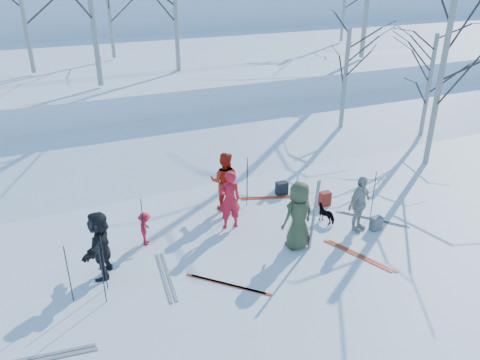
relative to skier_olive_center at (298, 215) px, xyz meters
name	(u,v)px	position (x,y,z in m)	size (l,w,h in m)	color
ground	(265,251)	(-0.83, 0.11, -0.87)	(120.00, 120.00, 0.00)	white
snow_ramp	(179,151)	(-0.83, 7.11, -0.72)	(70.00, 9.50, 1.40)	white
snow_plateau	(122,74)	(-0.83, 17.11, 0.13)	(70.00, 18.00, 2.20)	white
far_hill	(74,17)	(-0.83, 38.11, 1.13)	(90.00, 30.00, 6.00)	white
skier_olive_center	(298,215)	(0.00, 0.00, 0.00)	(0.85, 0.56, 1.75)	#3B4428
skier_red_north	(230,200)	(-1.16, 1.55, -0.06)	(0.60, 0.39, 1.63)	red
skier_redor_behind	(225,181)	(-0.88, 2.56, -0.01)	(0.84, 0.65, 1.73)	red
skier_red_seated	(145,229)	(-3.40, 1.65, -0.44)	(0.56, 0.32, 0.87)	red
skier_cream_east	(359,204)	(1.86, 0.05, -0.11)	(0.90, 0.37, 1.53)	beige
skier_grey_west	(100,244)	(-4.59, 0.79, -0.08)	(1.48, 0.47, 1.60)	black
dog	(327,214)	(1.36, 0.73, -0.63)	(0.26, 0.58, 0.49)	black
upright_ski_left	(314,215)	(0.27, -0.27, 0.08)	(0.07, 0.02, 1.90)	silver
upright_ski_right	(314,215)	(0.29, -0.23, 0.08)	(0.07, 0.02, 1.90)	silver
ski_pair_a	(372,219)	(2.58, 0.30, -0.86)	(1.36, 1.60, 0.02)	silver
ski_pair_b	(359,255)	(1.16, -1.00, -0.86)	(0.86, 1.85, 0.02)	red
ski_pair_c	(166,276)	(-3.34, 0.11, -0.86)	(0.39, 1.91, 0.02)	silver
ski_pair_d	(42,358)	(-6.05, -1.31, -0.86)	(1.91, 0.45, 0.02)	silver
ski_pair_e	(271,198)	(0.64, 2.61, -0.86)	(1.86, 0.81, 0.02)	red
ski_pair_f	(228,284)	(-2.18, -0.73, -0.86)	(1.47, 1.50, 0.02)	red
ski_pole_a	(247,178)	(-0.02, 2.88, -0.20)	(0.02, 0.02, 1.34)	black
ski_pole_b	(69,274)	(-5.34, 0.12, -0.20)	(0.02, 0.02, 1.34)	black
ski_pole_c	(104,262)	(-4.61, 0.25, -0.20)	(0.02, 0.02, 1.34)	black
ski_pole_d	(103,275)	(-4.72, -0.21, -0.20)	(0.02, 0.02, 1.34)	black
ski_pole_e	(143,223)	(-3.47, 1.54, -0.20)	(0.02, 0.02, 1.34)	black
ski_pole_f	(374,194)	(2.71, 0.52, -0.20)	(0.02, 0.02, 1.34)	black
ski_pole_g	(247,184)	(-0.21, 2.50, -0.20)	(0.02, 0.02, 1.34)	black
backpack_red	(325,199)	(1.85, 1.56, -0.66)	(0.32, 0.22, 0.42)	maroon
backpack_grey	(376,223)	(2.31, -0.17, -0.68)	(0.30, 0.20, 0.38)	#5A5D62
backpack_dark	(282,188)	(1.05, 2.70, -0.67)	(0.34, 0.24, 0.40)	black
birch_plateau_a	(109,7)	(-1.40, 15.47, 3.69)	(3.91, 3.91, 4.74)	silver
birch_plateau_d	(21,4)	(-5.17, 13.37, 4.08)	(4.45, 4.45, 5.50)	silver
birch_plateau_e	(175,2)	(0.63, 11.39, 4.12)	(4.51, 4.51, 5.59)	silver
birch_edge_b	(440,81)	(6.92, 2.79, 2.05)	(4.69, 4.69, 5.85)	silver
birch_edge_c	(428,88)	(8.56, 4.79, 1.18)	(3.47, 3.47, 4.10)	silver
birch_edge_e	(344,87)	(5.53, 6.03, 1.27)	(3.61, 3.61, 4.30)	silver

